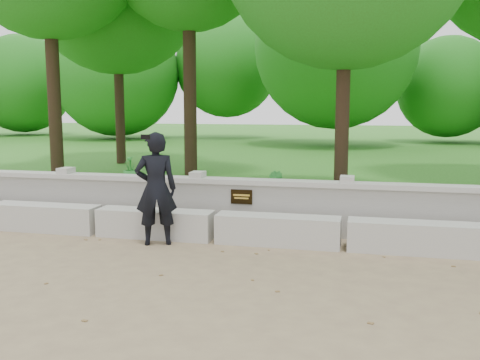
% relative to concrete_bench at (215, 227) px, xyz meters
% --- Properties ---
extents(ground, '(80.00, 80.00, 0.00)m').
position_rel_concrete_bench_xyz_m(ground, '(-0.00, -1.90, -0.22)').
color(ground, '#917E58').
rests_on(ground, ground).
extents(lawn, '(40.00, 22.00, 0.25)m').
position_rel_concrete_bench_xyz_m(lawn, '(-0.00, 12.10, -0.10)').
color(lawn, '#28681A').
rests_on(lawn, ground).
extents(concrete_bench, '(11.90, 0.45, 0.45)m').
position_rel_concrete_bench_xyz_m(concrete_bench, '(0.00, 0.00, 0.00)').
color(concrete_bench, '#B4B2AA').
rests_on(concrete_bench, ground).
extents(parapet_wall, '(12.50, 0.35, 0.90)m').
position_rel_concrete_bench_xyz_m(parapet_wall, '(0.00, 0.70, 0.24)').
color(parapet_wall, '#A9A79F').
rests_on(parapet_wall, ground).
extents(man_main, '(0.74, 0.69, 1.73)m').
position_rel_concrete_bench_xyz_m(man_main, '(-0.81, -0.41, 0.64)').
color(man_main, black).
rests_on(man_main, ground).
extents(shrub_a, '(0.33, 0.28, 0.54)m').
position_rel_concrete_bench_xyz_m(shrub_a, '(-4.89, 1.40, 0.29)').
color(shrub_a, '#2D8531').
rests_on(shrub_a, lawn).
extents(shrub_b, '(0.45, 0.46, 0.65)m').
position_rel_concrete_bench_xyz_m(shrub_b, '(0.64, 1.81, 0.35)').
color(shrub_b, '#2D8531').
rests_on(shrub_b, lawn).
extents(shrub_d, '(0.45, 0.47, 0.65)m').
position_rel_concrete_bench_xyz_m(shrub_d, '(-3.42, 4.30, 0.35)').
color(shrub_d, '#2D8531').
rests_on(shrub_d, lawn).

